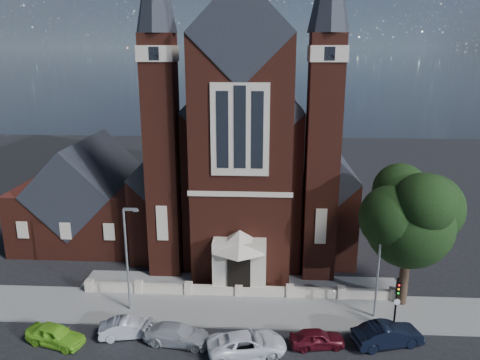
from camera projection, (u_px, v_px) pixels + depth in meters
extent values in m
plane|color=black|center=(244.00, 251.00, 45.12)|extent=(120.00, 120.00, 0.00)
cube|color=slate|center=(237.00, 310.00, 35.03)|extent=(60.00, 5.00, 0.12)
cube|color=slate|center=(240.00, 284.00, 38.88)|extent=(26.00, 3.00, 0.14)
cube|color=beige|center=(239.00, 296.00, 36.96)|extent=(24.00, 0.40, 0.90)
cube|color=#4A1D13|center=(248.00, 157.00, 52.82)|extent=(10.00, 30.00, 14.00)
cube|color=black|center=(248.00, 95.00, 50.91)|extent=(10.00, 30.20, 10.00)
cube|color=#4A1D13|center=(182.00, 184.00, 53.07)|extent=(5.00, 26.00, 8.00)
cube|color=#4A1D13|center=(315.00, 186.00, 52.28)|extent=(5.00, 26.00, 8.00)
cube|color=black|center=(181.00, 150.00, 51.98)|extent=(5.01, 26.20, 5.01)
cube|color=black|center=(316.00, 151.00, 51.19)|extent=(5.01, 26.20, 5.01)
cube|color=#4A1D13|center=(241.00, 164.00, 37.11)|extent=(8.00, 3.00, 20.00)
cube|color=black|center=(241.00, 33.00, 34.39)|extent=(8.00, 3.20, 8.00)
cube|color=beige|center=(240.00, 130.00, 34.81)|extent=(4.40, 0.15, 7.00)
cube|color=black|center=(240.00, 128.00, 34.68)|extent=(0.90, 0.08, 6.20)
cube|color=beige|center=(240.00, 265.00, 37.32)|extent=(4.20, 2.00, 4.40)
cube|color=black|center=(239.00, 278.00, 36.47)|extent=(1.80, 0.12, 3.20)
cone|color=beige|center=(240.00, 240.00, 36.72)|extent=(4.60, 4.60, 1.60)
cube|color=#4A1D13|center=(163.00, 160.00, 38.42)|extent=(2.60, 2.60, 20.00)
cube|color=beige|center=(158.00, 53.00, 36.10)|extent=(2.80, 2.80, 1.20)
cube|color=#4A1D13|center=(322.00, 162.00, 37.73)|extent=(2.60, 2.60, 20.00)
cube|color=beige|center=(327.00, 54.00, 35.41)|extent=(2.80, 2.80, 1.20)
cube|color=#4A1D13|center=(90.00, 209.00, 48.03)|extent=(12.00, 12.00, 6.00)
cube|color=black|center=(87.00, 181.00, 47.21)|extent=(8.49, 12.20, 8.49)
cylinder|color=black|center=(404.00, 274.00, 35.14)|extent=(0.70, 0.70, 5.00)
sphere|color=black|center=(410.00, 225.00, 34.05)|extent=(6.40, 6.40, 6.40)
sphere|color=black|center=(423.00, 204.00, 32.33)|extent=(4.40, 4.40, 4.40)
cylinder|color=gray|center=(127.00, 261.00, 33.88)|extent=(0.16, 0.16, 8.00)
cube|color=gray|center=(130.00, 209.00, 32.77)|extent=(1.00, 0.15, 0.18)
cube|color=gray|center=(136.00, 211.00, 32.77)|extent=(0.35, 0.22, 0.12)
cylinder|color=gray|center=(378.00, 267.00, 32.94)|extent=(0.16, 0.16, 8.00)
cube|color=gray|center=(390.00, 214.00, 31.82)|extent=(1.00, 0.15, 0.18)
cube|color=gray|center=(396.00, 215.00, 31.82)|extent=(0.35, 0.22, 0.12)
cylinder|color=black|center=(396.00, 304.00, 31.99)|extent=(0.14, 0.14, 4.00)
cube|color=black|center=(398.00, 288.00, 31.49)|extent=(0.28, 0.22, 0.90)
sphere|color=red|center=(399.00, 285.00, 31.28)|extent=(0.14, 0.14, 0.14)
sphere|color=#CC8C0C|center=(399.00, 289.00, 31.37)|extent=(0.14, 0.14, 0.14)
sphere|color=#0C9919|center=(398.00, 293.00, 31.45)|extent=(0.14, 0.14, 0.14)
imported|color=#7FCF29|center=(55.00, 335.00, 30.80)|extent=(4.31, 2.66, 1.37)
imported|color=#B4B6BD|center=(129.00, 328.00, 31.64)|extent=(4.14, 2.16, 1.30)
imported|color=#A3A6AB|center=(177.00, 334.00, 30.91)|extent=(4.69, 2.42, 1.30)
imported|color=white|center=(247.00, 344.00, 29.81)|extent=(5.49, 3.43, 1.41)
imported|color=#4C0D16|center=(317.00, 338.00, 30.56)|extent=(3.77, 1.95, 1.23)
imported|color=black|center=(387.00, 335.00, 30.69)|extent=(4.90, 2.80, 1.53)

